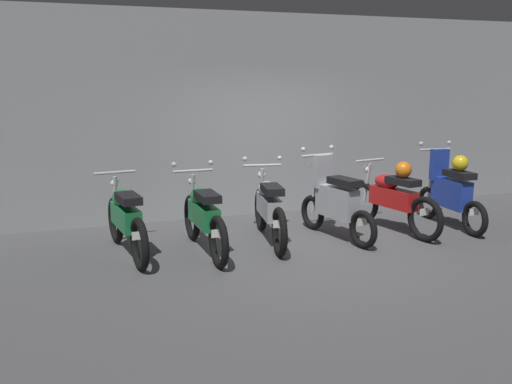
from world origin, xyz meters
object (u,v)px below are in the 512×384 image
motorbike_slot_2 (269,208)px  motorbike_slot_5 (450,191)px  motorbike_slot_3 (335,202)px  motorbike_slot_0 (126,218)px  motorbike_slot_1 (203,216)px  motorbike_slot_4 (393,197)px

motorbike_slot_2 → motorbike_slot_5: (2.93, -0.14, 0.08)m
motorbike_slot_3 → motorbike_slot_5: 1.97m
motorbike_slot_3 → motorbike_slot_5: same height
motorbike_slot_3 → motorbike_slot_5: bearing=-0.7°
motorbike_slot_0 → motorbike_slot_2: motorbike_slot_2 is taller
motorbike_slot_2 → motorbike_slot_3: bearing=-6.8°
motorbike_slot_2 → motorbike_slot_1: bearing=-170.5°
motorbike_slot_1 → motorbike_slot_3: motorbike_slot_3 is taller
motorbike_slot_2 → motorbike_slot_3: motorbike_slot_3 is taller
motorbike_slot_1 → motorbike_slot_2: 1.00m
motorbike_slot_0 → motorbike_slot_2: 1.97m
motorbike_slot_0 → motorbike_slot_5: bearing=-2.1°
motorbike_slot_4 → motorbike_slot_0: bearing=178.3°
motorbike_slot_2 → motorbike_slot_4: bearing=-2.1°
motorbike_slot_3 → motorbike_slot_1: bearing=-178.5°
motorbike_slot_4 → motorbike_slot_5: motorbike_slot_5 is taller
motorbike_slot_4 → motorbike_slot_1: bearing=-178.2°
motorbike_slot_5 → motorbike_slot_2: bearing=177.3°
motorbike_slot_4 → motorbike_slot_5: 0.98m
motorbike_slot_3 → motorbike_slot_2: bearing=173.2°
motorbike_slot_0 → motorbike_slot_3: motorbike_slot_3 is taller
motorbike_slot_0 → motorbike_slot_3: bearing=-3.1°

